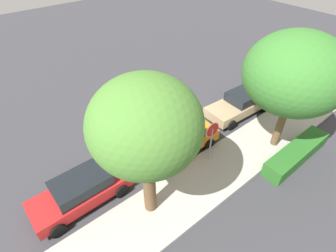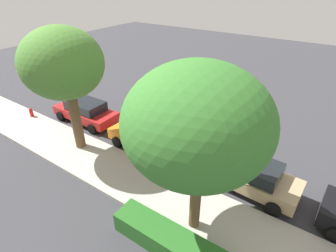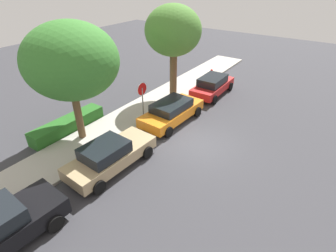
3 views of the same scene
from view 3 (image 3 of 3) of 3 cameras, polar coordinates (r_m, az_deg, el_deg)
ground_plane at (r=14.61m, az=6.45°, el=-3.68°), size 60.00×60.00×0.00m
sidewalk_curb at (r=17.05m, az=-8.24°, el=1.90°), size 32.00×2.76×0.14m
stop_sign at (r=16.06m, az=-5.60°, el=6.80°), size 0.81×0.08×2.50m
parked_car_orange at (r=16.20m, az=0.85°, el=3.27°), size 4.65×2.21×1.39m
parked_car_tan at (r=12.70m, az=-12.51°, el=-6.21°), size 4.64×2.14×1.45m
parked_car_red at (r=20.30m, az=9.67°, el=8.77°), size 4.34×1.97×1.43m
street_tree_near_corner at (r=13.90m, az=-20.26°, el=13.11°), size 4.65×4.65×6.33m
street_tree_mid_block at (r=18.54m, az=1.11°, el=19.89°), size 3.81×3.81×6.44m
fire_hydrant at (r=23.99m, az=9.44°, el=11.29°), size 0.30×0.22×0.72m
front_yard_hedge at (r=16.45m, az=-20.90°, el=0.20°), size 4.58×1.00×0.81m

